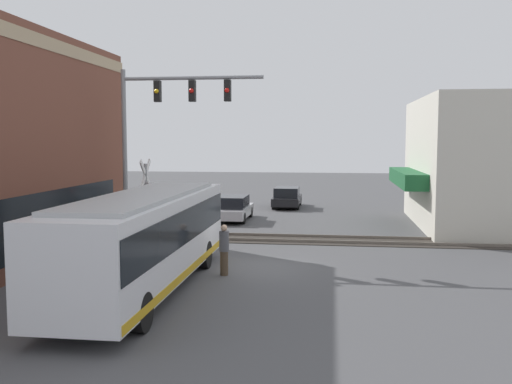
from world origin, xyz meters
The scene contains 9 objects.
ground_plane centered at (0.00, 0.00, 0.00)m, with size 120.00×120.00×0.00m, color #4C4C4F.
shop_building centered at (11.45, -12.22, 3.43)m, with size 11.26×10.70×6.89m.
city_bus centered at (-3.64, 2.80, 1.68)m, with size 11.02×2.59×3.04m.
traffic_signal_gantry centered at (3.54, 4.39, 5.61)m, with size 0.42×6.21×7.70m.
crossing_signal centered at (4.45, 5.50, 2.30)m, with size 1.41×1.18×3.81m.
rail_track_near centered at (6.00, 0.00, 0.03)m, with size 2.60×60.00×0.15m.
parked_car_silver centered at (11.92, 2.80, 0.67)m, with size 4.52×1.82×1.44m.
parked_car_black centered at (18.62, 0.20, 0.66)m, with size 4.25×1.82×1.42m.
pedestrian_near_bus centered at (-1.29, 0.78, 0.91)m, with size 0.34×0.34×1.77m.
Camera 1 is at (-20.39, -2.92, 4.71)m, focal length 40.00 mm.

